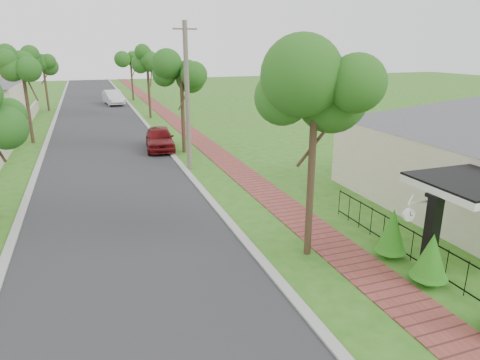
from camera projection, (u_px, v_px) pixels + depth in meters
ground at (260, 291)px, 11.35m from camera, size 160.00×160.00×0.00m
road at (105, 144)px, 28.37m from camera, size 7.00×120.00×0.02m
kerb_right at (160, 140)px, 29.54m from camera, size 0.30×120.00×0.10m
kerb_left at (45, 148)px, 27.20m from camera, size 0.30×120.00×0.10m
sidewalk at (196, 138)px, 30.37m from camera, size 1.50×120.00×0.03m
porch_post at (430, 243)px, 11.58m from camera, size 0.48×0.48×2.52m
picket_fence at (412, 245)px, 12.77m from camera, size 0.03×8.02×1.00m
street_trees at (96, 69)px, 33.20m from camera, size 10.70×37.65×5.89m
hedge_row at (447, 266)px, 10.96m from camera, size 0.93×4.86×1.97m
parked_car_red at (160, 138)px, 26.64m from camera, size 2.12×4.33×1.42m
parked_car_white at (113, 98)px, 47.29m from camera, size 2.22×4.89×1.56m
near_tree at (315, 95)px, 11.94m from camera, size 2.39×2.39×6.14m
utility_pole at (187, 97)px, 21.59m from camera, size 1.20×0.24×7.41m
station_clock at (410, 214)px, 11.37m from camera, size 0.75×0.13×0.52m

